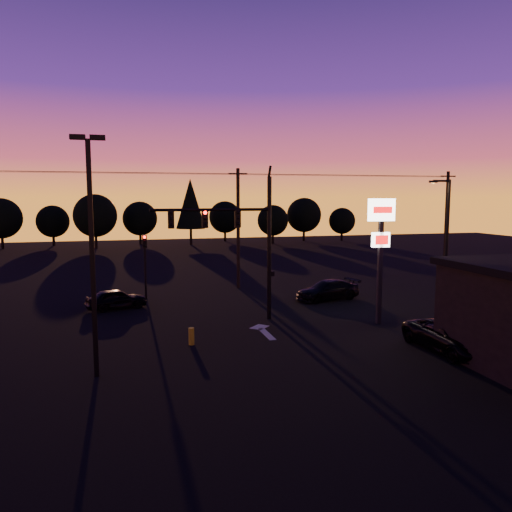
% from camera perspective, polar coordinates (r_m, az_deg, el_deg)
% --- Properties ---
extents(ground, '(120.00, 120.00, 0.00)m').
position_cam_1_polar(ground, '(24.41, 0.76, -9.61)').
color(ground, black).
rests_on(ground, ground).
extents(lane_arrow, '(1.20, 3.10, 0.01)m').
position_cam_1_polar(lane_arrow, '(26.08, 0.83, -8.52)').
color(lane_arrow, beige).
rests_on(lane_arrow, ground).
extents(traffic_signal_mast, '(6.79, 0.52, 8.58)m').
position_cam_1_polar(traffic_signal_mast, '(27.33, -1.69, 2.68)').
color(traffic_signal_mast, black).
rests_on(traffic_signal_mast, ground).
extents(secondary_signal, '(0.30, 0.31, 4.35)m').
position_cam_1_polar(secondary_signal, '(34.30, -12.57, -0.13)').
color(secondary_signal, black).
rests_on(secondary_signal, ground).
extents(parking_lot_light, '(1.25, 0.30, 9.14)m').
position_cam_1_polar(parking_lot_light, '(19.65, -18.28, 1.71)').
color(parking_lot_light, black).
rests_on(parking_lot_light, ground).
extents(pylon_sign, '(1.50, 0.28, 6.80)m').
position_cam_1_polar(pylon_sign, '(27.56, 14.08, 2.47)').
color(pylon_sign, black).
rests_on(pylon_sign, ground).
extents(streetlight, '(1.55, 0.35, 8.00)m').
position_cam_1_polar(streetlight, '(34.67, 20.88, 2.25)').
color(streetlight, black).
rests_on(streetlight, ground).
extents(utility_pole_1, '(1.40, 0.26, 9.00)m').
position_cam_1_polar(utility_pole_1, '(37.55, -2.06, 3.27)').
color(utility_pole_1, black).
rests_on(utility_pole_1, ground).
extents(utility_pole_2, '(1.40, 0.26, 9.00)m').
position_cam_1_polar(utility_pole_2, '(45.10, 20.89, 3.42)').
color(utility_pole_2, black).
rests_on(utility_pole_2, ground).
extents(power_wires, '(36.00, 1.22, 0.07)m').
position_cam_1_polar(power_wires, '(37.52, -2.08, 9.34)').
color(power_wires, black).
rests_on(power_wires, ground).
extents(bollard, '(0.27, 0.27, 0.81)m').
position_cam_1_polar(bollard, '(23.80, -7.40, -9.09)').
color(bollard, '#A4A016').
rests_on(bollard, ground).
extents(tree_0, '(5.36, 5.36, 6.74)m').
position_cam_1_polar(tree_0, '(74.28, -27.12, 3.85)').
color(tree_0, black).
rests_on(tree_0, ground).
extents(tree_1, '(4.54, 4.54, 5.71)m').
position_cam_1_polar(tree_1, '(76.24, -22.21, 3.68)').
color(tree_1, black).
rests_on(tree_1, ground).
extents(tree_2, '(5.77, 5.78, 7.26)m').
position_cam_1_polar(tree_2, '(70.69, -17.91, 4.41)').
color(tree_2, black).
rests_on(tree_2, ground).
extents(tree_3, '(4.95, 4.95, 6.22)m').
position_cam_1_polar(tree_3, '(74.65, -13.12, 4.19)').
color(tree_3, black).
rests_on(tree_3, ground).
extents(tree_4, '(4.18, 4.18, 9.50)m').
position_cam_1_polar(tree_4, '(72.16, -7.50, 5.95)').
color(tree_4, black).
rests_on(tree_4, ground).
extents(tree_5, '(4.95, 4.95, 6.22)m').
position_cam_1_polar(tree_5, '(78.13, -3.57, 4.46)').
color(tree_5, black).
rests_on(tree_5, ground).
extents(tree_6, '(4.54, 4.54, 5.71)m').
position_cam_1_polar(tree_6, '(73.78, 1.94, 4.09)').
color(tree_6, black).
rests_on(tree_6, ground).
extents(tree_7, '(5.36, 5.36, 6.74)m').
position_cam_1_polar(tree_7, '(78.51, 5.51, 4.68)').
color(tree_7, black).
rests_on(tree_7, ground).
extents(tree_8, '(4.12, 4.12, 5.19)m').
position_cam_1_polar(tree_8, '(79.92, 9.80, 3.98)').
color(tree_8, black).
rests_on(tree_8, ground).
extents(car_left, '(3.93, 2.44, 1.25)m').
position_cam_1_polar(car_left, '(32.11, -15.66, -4.73)').
color(car_left, black).
rests_on(car_left, ground).
extents(car_right, '(4.81, 2.77, 1.31)m').
position_cam_1_polar(car_right, '(33.95, 8.17, -3.87)').
color(car_right, black).
rests_on(car_right, ground).
extents(suv_parked, '(2.43, 4.96, 1.36)m').
position_cam_1_polar(suv_parked, '(24.18, 21.41, -8.58)').
color(suv_parked, black).
rests_on(suv_parked, ground).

